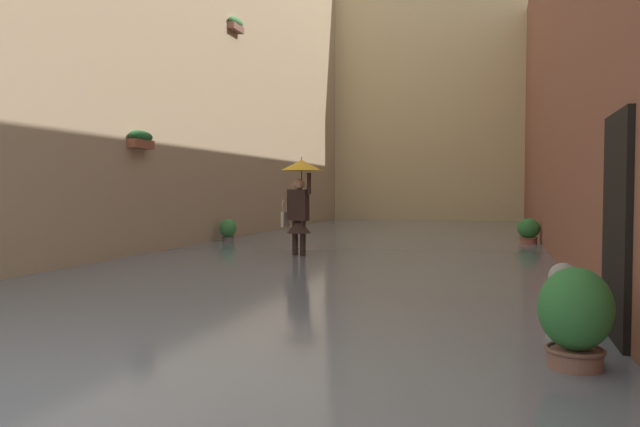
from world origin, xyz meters
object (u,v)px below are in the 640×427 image
mooring_bollard (563,308)px  potted_plant_near_left (575,321)px  potted_plant_far_right (228,231)px  person_wading (300,192)px  potted_plant_mid_left (529,232)px

mooring_bollard → potted_plant_near_left: bearing=89.5°
potted_plant_far_right → mooring_bollard: mooring_bollard is taller
potted_plant_far_right → potted_plant_near_left: potted_plant_near_left is taller
person_wading → mooring_bollard: person_wading is taller
mooring_bollard → person_wading: bearing=-52.1°
potted_plant_mid_left → mooring_bollard: mooring_bollard is taller
person_wading → mooring_bollard: size_ratio=2.63×
potted_plant_far_right → mooring_bollard: 11.28m
person_wading → potted_plant_far_right: size_ratio=3.03×
person_wading → potted_plant_far_right: 4.09m
potted_plant_near_left → person_wading: bearing=-56.4°
person_wading → mooring_bollard: 7.43m
potted_plant_near_left → mooring_bollard: 0.99m
potted_plant_far_right → potted_plant_mid_left: bearing=-167.7°
person_wading → potted_plant_mid_left: (-4.69, -4.34, -1.02)m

